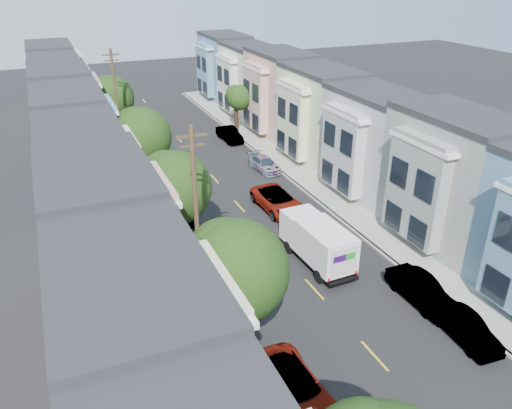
{
  "coord_description": "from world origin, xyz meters",
  "views": [
    {
      "loc": [
        -12.64,
        -20.82,
        17.28
      ],
      "look_at": [
        -0.44,
        7.66,
        2.2
      ],
      "focal_mm": 35.0,
      "sensor_mm": 36.0,
      "label": 1
    }
  ],
  "objects_px": {
    "parked_left_d": "(179,211)",
    "parked_right_c": "(264,164)",
    "parked_left_b": "(294,389)",
    "parked_right_d": "(229,134)",
    "tree_c": "(173,188)",
    "utility_pole_far": "(117,102)",
    "lead_sedan": "(278,201)",
    "parked_left_c": "(232,293)",
    "parked_right_a": "(466,328)",
    "tree_far_r": "(238,98)",
    "utility_pole_near": "(196,216)",
    "tree_b": "(234,272)",
    "fedex_truck": "(317,241)",
    "tree_e": "(111,98)",
    "tree_d": "(140,137)",
    "parked_right_b": "(421,290)"
  },
  "relations": [
    {
      "from": "tree_c",
      "to": "fedex_truck",
      "type": "xyz_separation_m",
      "value": [
        7.84,
        -4.56,
        -3.12
      ]
    },
    {
      "from": "parked_right_b",
      "to": "utility_pole_near",
      "type": "bearing_deg",
      "value": 154.15
    },
    {
      "from": "parked_left_b",
      "to": "lead_sedan",
      "type": "bearing_deg",
      "value": 64.57
    },
    {
      "from": "utility_pole_near",
      "to": "parked_left_d",
      "type": "xyz_separation_m",
      "value": [
        1.4,
        9.65,
        -4.46
      ]
    },
    {
      "from": "tree_c",
      "to": "tree_e",
      "type": "relative_size",
      "value": 1.03
    },
    {
      "from": "utility_pole_far",
      "to": "lead_sedan",
      "type": "xyz_separation_m",
      "value": [
        8.81,
        -17.69,
        -4.38
      ]
    },
    {
      "from": "parked_left_c",
      "to": "parked_left_d",
      "type": "xyz_separation_m",
      "value": [
        0.0,
        10.94,
        0.02
      ]
    },
    {
      "from": "tree_e",
      "to": "tree_c",
      "type": "bearing_deg",
      "value": -90.0
    },
    {
      "from": "parked_left_b",
      "to": "tree_c",
      "type": "bearing_deg",
      "value": 93.58
    },
    {
      "from": "tree_b",
      "to": "utility_pole_near",
      "type": "distance_m",
      "value": 5.63
    },
    {
      "from": "parked_left_d",
      "to": "parked_right_a",
      "type": "bearing_deg",
      "value": -60.21
    },
    {
      "from": "tree_far_r",
      "to": "parked_right_b",
      "type": "relative_size",
      "value": 1.18
    },
    {
      "from": "tree_c",
      "to": "tree_e",
      "type": "xyz_separation_m",
      "value": [
        0.0,
        25.43,
        -0.19
      ]
    },
    {
      "from": "parked_right_c",
      "to": "parked_right_d",
      "type": "xyz_separation_m",
      "value": [
        0.0,
        9.15,
        0.11
      ]
    },
    {
      "from": "parked_left_d",
      "to": "parked_right_c",
      "type": "relative_size",
      "value": 1.01
    },
    {
      "from": "tree_e",
      "to": "parked_right_c",
      "type": "xyz_separation_m",
      "value": [
        11.2,
        -14.32,
        -3.89
      ]
    },
    {
      "from": "parked_right_b",
      "to": "parked_right_a",
      "type": "bearing_deg",
      "value": -90.38
    },
    {
      "from": "tree_b",
      "to": "parked_left_c",
      "type": "bearing_deg",
      "value": 72.12
    },
    {
      "from": "parked_right_b",
      "to": "parked_right_d",
      "type": "height_order",
      "value": "parked_right_b"
    },
    {
      "from": "tree_c",
      "to": "tree_far_r",
      "type": "bearing_deg",
      "value": 59.72
    },
    {
      "from": "utility_pole_near",
      "to": "parked_right_d",
      "type": "distance_m",
      "value": 28.05
    },
    {
      "from": "tree_b",
      "to": "tree_far_r",
      "type": "bearing_deg",
      "value": 68.38
    },
    {
      "from": "utility_pole_far",
      "to": "parked_right_c",
      "type": "xyz_separation_m",
      "value": [
        11.2,
        -9.82,
        -4.53
      ]
    },
    {
      "from": "tree_b",
      "to": "parked_left_b",
      "type": "relative_size",
      "value": 1.43
    },
    {
      "from": "utility_pole_near",
      "to": "parked_right_d",
      "type": "bearing_deg",
      "value": 66.15
    },
    {
      "from": "tree_far_r",
      "to": "parked_left_c",
      "type": "distance_m",
      "value": 31.42
    },
    {
      "from": "tree_c",
      "to": "parked_left_d",
      "type": "relative_size",
      "value": 1.7
    },
    {
      "from": "parked_left_b",
      "to": "parked_right_d",
      "type": "xyz_separation_m",
      "value": [
        9.8,
        34.25,
        -0.0
      ]
    },
    {
      "from": "lead_sedan",
      "to": "parked_right_a",
      "type": "distance_m",
      "value": 17.22
    },
    {
      "from": "fedex_truck",
      "to": "parked_right_a",
      "type": "height_order",
      "value": "fedex_truck"
    },
    {
      "from": "tree_d",
      "to": "parked_left_d",
      "type": "bearing_deg",
      "value": -75.01
    },
    {
      "from": "tree_far_r",
      "to": "tree_d",
      "type": "bearing_deg",
      "value": -135.93
    },
    {
      "from": "fedex_truck",
      "to": "parked_left_b",
      "type": "xyz_separation_m",
      "value": [
        -6.44,
        -9.43,
        -0.86
      ]
    },
    {
      "from": "utility_pole_far",
      "to": "parked_left_c",
      "type": "height_order",
      "value": "utility_pole_far"
    },
    {
      "from": "fedex_truck",
      "to": "parked_right_a",
      "type": "xyz_separation_m",
      "value": [
        3.36,
        -9.26,
        -0.91
      ]
    },
    {
      "from": "tree_b",
      "to": "parked_left_b",
      "type": "distance_m",
      "value": 5.64
    },
    {
      "from": "parked_left_c",
      "to": "parked_right_b",
      "type": "height_order",
      "value": "parked_right_b"
    },
    {
      "from": "tree_c",
      "to": "tree_b",
      "type": "bearing_deg",
      "value": -90.0
    },
    {
      "from": "tree_d",
      "to": "parked_left_d",
      "type": "height_order",
      "value": "tree_d"
    },
    {
      "from": "fedex_truck",
      "to": "parked_right_c",
      "type": "height_order",
      "value": "fedex_truck"
    },
    {
      "from": "lead_sedan",
      "to": "fedex_truck",
      "type": "bearing_deg",
      "value": -99.06
    },
    {
      "from": "parked_left_b",
      "to": "parked_right_b",
      "type": "distance_m",
      "value": 10.43
    },
    {
      "from": "tree_c",
      "to": "parked_left_b",
      "type": "height_order",
      "value": "tree_c"
    },
    {
      "from": "tree_far_r",
      "to": "utility_pole_near",
      "type": "bearing_deg",
      "value": -115.5
    },
    {
      "from": "parked_right_c",
      "to": "lead_sedan",
      "type": "bearing_deg",
      "value": -112.06
    },
    {
      "from": "utility_pole_far",
      "to": "parked_left_b",
      "type": "relative_size",
      "value": 1.91
    },
    {
      "from": "parked_right_d",
      "to": "lead_sedan",
      "type": "bearing_deg",
      "value": -100.45
    },
    {
      "from": "parked_right_d",
      "to": "utility_pole_far",
      "type": "bearing_deg",
      "value": 174.14
    },
    {
      "from": "utility_pole_near",
      "to": "lead_sedan",
      "type": "height_order",
      "value": "utility_pole_near"
    },
    {
      "from": "tree_b",
      "to": "tree_far_r",
      "type": "relative_size",
      "value": 1.4
    }
  ]
}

